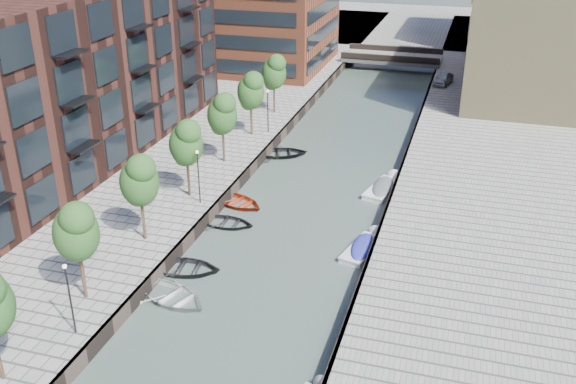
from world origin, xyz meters
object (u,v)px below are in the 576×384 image
at_px(sloop_2, 237,205).
at_px(car, 443,78).
at_px(tree_5, 251,90).
at_px(motorboat_4, 385,187).
at_px(tree_3, 186,141).
at_px(tree_4, 222,113).
at_px(sloop_3, 173,300).
at_px(tree_6, 274,71).
at_px(sloop_4, 281,156).
at_px(sloop_1, 227,225).
at_px(bridge, 392,57).
at_px(motorboat_3, 365,247).
at_px(tree_2, 139,179).
at_px(tree_1, 76,230).
at_px(sloop_0, 184,271).

bearing_deg(sloop_2, car, 1.70).
relative_size(tree_5, motorboat_4, 1.14).
bearing_deg(tree_3, tree_5, 90.00).
bearing_deg(tree_4, sloop_3, -77.38).
height_order(tree_4, motorboat_4, tree_4).
bearing_deg(tree_3, tree_6, 90.00).
bearing_deg(sloop_4, sloop_1, 159.63).
bearing_deg(bridge, motorboat_4, -82.51).
bearing_deg(tree_3, tree_4, 90.00).
xyz_separation_m(sloop_2, sloop_3, (0.87, -13.00, 0.00)).
relative_size(sloop_2, motorboat_3, 0.95).
bearing_deg(car, motorboat_3, -80.70).
xyz_separation_m(tree_5, sloop_2, (3.30, -12.65, -5.31)).
relative_size(sloop_1, car, 1.00).
height_order(tree_3, tree_4, same).
bearing_deg(tree_6, bridge, 71.90).
relative_size(tree_3, tree_5, 1.00).
bearing_deg(tree_2, tree_1, -90.00).
xyz_separation_m(tree_6, sloop_0, (3.46, -29.55, -5.31)).
bearing_deg(sloop_0, bridge, -13.11).
bearing_deg(tree_5, sloop_3, -80.75).
distance_m(motorboat_3, motorboat_4, 9.88).
distance_m(tree_5, motorboat_4, 16.07).
bearing_deg(sloop_3, tree_4, 32.59).
bearing_deg(tree_5, tree_1, -90.00).
height_order(tree_3, sloop_3, tree_3).
bearing_deg(motorboat_3, bridge, 96.23).
height_order(tree_3, motorboat_3, tree_3).
distance_m(sloop_1, motorboat_4, 13.69).
distance_m(tree_6, sloop_0, 30.22).
height_order(bridge, car, car).
bearing_deg(motorboat_3, tree_5, 130.11).
relative_size(tree_4, sloop_2, 1.31).
bearing_deg(bridge, sloop_4, -98.01).
relative_size(bridge, motorboat_3, 2.71).
bearing_deg(motorboat_3, tree_4, 145.63).
xyz_separation_m(sloop_0, motorboat_3, (10.45, 6.03, 0.18)).
height_order(tree_5, sloop_0, tree_5).
height_order(tree_4, car, tree_4).
xyz_separation_m(tree_4, tree_6, (0.00, 14.00, 0.00)).
bearing_deg(tree_3, sloop_0, -67.95).
height_order(tree_5, motorboat_4, tree_5).
height_order(tree_3, tree_6, same).
height_order(tree_4, tree_6, same).
height_order(sloop_1, car, car).
bearing_deg(bridge, car, -53.74).
xyz_separation_m(tree_1, sloop_1, (3.73, 12.00, -5.31)).
height_order(bridge, sloop_2, bridge).
distance_m(tree_3, sloop_3, 13.46).
height_order(tree_2, sloop_3, tree_2).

